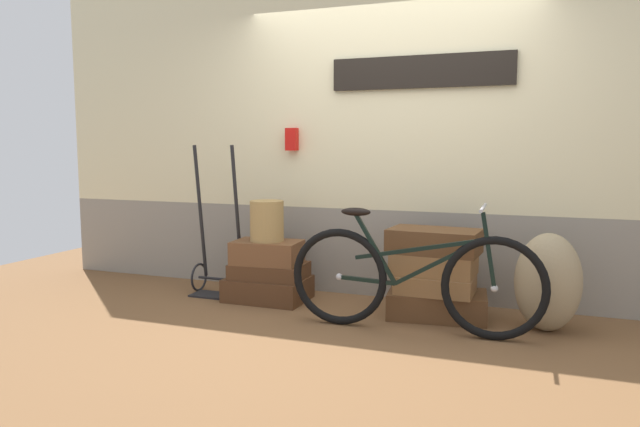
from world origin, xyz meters
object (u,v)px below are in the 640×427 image
suitcase_6 (434,241)px  wicker_basket (267,221)px  bicycle (413,280)px  suitcase_4 (435,284)px  suitcase_3 (437,305)px  suitcase_0 (268,289)px  suitcase_1 (269,270)px  burlap_sack (548,282)px  luggage_trolley (218,259)px  suitcase_2 (267,252)px  suitcase_5 (434,264)px

suitcase_6 → wicker_basket: size_ratio=1.97×
bicycle → suitcase_6: bearing=80.2°
bicycle → suitcase_4: bearing=75.8°
suitcase_3 → suitcase_4: (-0.01, -0.04, 0.17)m
suitcase_0 → bicycle: 1.44m
suitcase_1 → burlap_sack: size_ratio=0.87×
suitcase_6 → burlap_sack: burlap_sack is taller
luggage_trolley → suitcase_4: bearing=-2.5°
suitcase_6 → burlap_sack: size_ratio=0.96×
burlap_sack → suitcase_3: bearing=176.2°
suitcase_2 → suitcase_5: 1.41m
suitcase_1 → suitcase_5: size_ratio=1.00×
burlap_sack → wicker_basket: bearing=178.9°
suitcase_1 → wicker_basket: bearing=-110.7°
suitcase_6 → wicker_basket: bearing=-175.1°
suitcase_2 → suitcase_3: (1.44, 0.01, -0.32)m
suitcase_0 → wicker_basket: 0.59m
suitcase_1 → wicker_basket: 0.43m
suitcase_2 → suitcase_4: 1.44m
suitcase_1 → suitcase_6: suitcase_6 is taller
suitcase_2 → suitcase_6: 1.42m
suitcase_4 → suitcase_6: bearing=117.9°
suitcase_0 → suitcase_1: suitcase_1 is taller
luggage_trolley → bicycle: (1.85, -0.47, 0.06)m
suitcase_3 → suitcase_5: 0.32m
suitcase_5 → suitcase_4: bearing=-57.7°
suitcase_0 → suitcase_4: (1.44, -0.05, 0.17)m
suitcase_4 → burlap_sack: 0.80m
suitcase_5 → suitcase_6: 0.17m
suitcase_0 → suitcase_2: 0.32m
suitcase_1 → suitcase_5: 1.41m
suitcase_0 → luggage_trolley: (-0.50, 0.03, 0.22)m
suitcase_1 → suitcase_4: bearing=-4.4°
suitcase_1 → suitcase_3: suitcase_1 is taller
suitcase_4 → wicker_basket: wicker_basket is taller
wicker_basket → suitcase_3: bearing=0.3°
bicycle → suitcase_5: bearing=79.6°
suitcase_4 → bicycle: (-0.10, -0.38, 0.11)m
suitcase_4 → suitcase_0: bearing=179.0°
suitcase_2 → wicker_basket: (-0.00, -0.00, 0.27)m
suitcase_2 → bicycle: 1.40m
suitcase_0 → suitcase_1: (0.01, -0.00, 0.16)m
bicycle → suitcase_1: bearing=162.0°
suitcase_5 → luggage_trolley: size_ratio=0.46×
suitcase_0 → suitcase_5: size_ratio=1.10×
suitcase_3 → suitcase_5: size_ratio=1.20×
suitcase_4 → suitcase_5: (-0.02, 0.04, 0.15)m
suitcase_2 → bicycle: bicycle is taller
suitcase_3 → wicker_basket: bearing=173.8°
suitcase_5 → luggage_trolley: bearing=-178.5°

